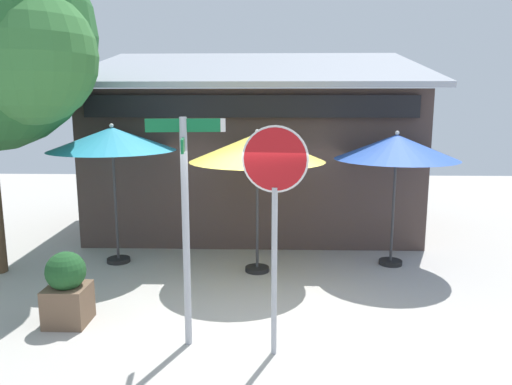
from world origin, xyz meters
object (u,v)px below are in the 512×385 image
at_px(patio_umbrella_royal_blue_right, 396,148).
at_px(sidewalk_planter, 67,288).
at_px(patio_umbrella_mustard_center, 257,148).
at_px(stop_sign, 275,198).
at_px(patio_umbrella_teal_left, 112,140).
at_px(street_sign_post, 186,208).

relative_size(patio_umbrella_royal_blue_right, sidewalk_planter, 2.45).
relative_size(patio_umbrella_mustard_center, sidewalk_planter, 2.50).
bearing_deg(stop_sign, patio_umbrella_teal_left, 131.34).
bearing_deg(patio_umbrella_mustard_center, patio_umbrella_teal_left, 170.76).
height_order(street_sign_post, patio_umbrella_royal_blue_right, street_sign_post).
relative_size(street_sign_post, patio_umbrella_mustard_center, 1.11).
bearing_deg(patio_umbrella_teal_left, patio_umbrella_royal_blue_right, 0.25).
height_order(stop_sign, patio_umbrella_royal_blue_right, stop_sign).
height_order(patio_umbrella_mustard_center, patio_umbrella_royal_blue_right, patio_umbrella_mustard_center).
height_order(patio_umbrella_royal_blue_right, sidewalk_planter, patio_umbrella_royal_blue_right).
bearing_deg(patio_umbrella_mustard_center, sidewalk_planter, -139.30).
distance_m(street_sign_post, patio_umbrella_teal_left, 3.78).
bearing_deg(patio_umbrella_royal_blue_right, sidewalk_planter, -152.36).
xyz_separation_m(street_sign_post, sidewalk_planter, (-1.79, 0.53, -1.28)).
xyz_separation_m(street_sign_post, patio_umbrella_mustard_center, (0.80, 2.76, 0.48)).
height_order(patio_umbrella_mustard_center, sidewalk_planter, patio_umbrella_mustard_center).
bearing_deg(sidewalk_planter, patio_umbrella_mustard_center, 40.70).
height_order(street_sign_post, patio_umbrella_teal_left, street_sign_post).
height_order(patio_umbrella_teal_left, sidewalk_planter, patio_umbrella_teal_left).
xyz_separation_m(patio_umbrella_teal_left, patio_umbrella_royal_blue_right, (5.28, 0.02, -0.14)).
distance_m(street_sign_post, patio_umbrella_mustard_center, 2.92).
bearing_deg(stop_sign, street_sign_post, 168.78).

